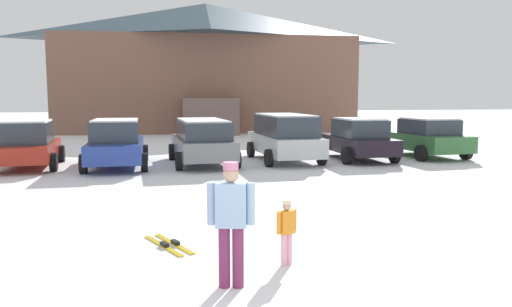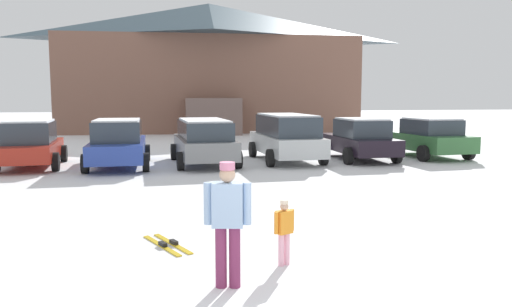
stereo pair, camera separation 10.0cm
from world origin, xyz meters
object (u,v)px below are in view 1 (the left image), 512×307
Objects in this scene: ski_lodge at (206,67)px; skier_adult_in_blue_parka at (231,217)px; parked_red_sedan at (29,144)px; parked_green_coupe at (426,137)px; parked_grey_wagon at (202,140)px; skier_child_in_orange_jacket at (287,228)px; parked_black_sedan at (358,139)px; parked_silver_wagon at (284,136)px; parked_blue_hatchback at (116,143)px; pair_of_skis at (169,244)px.

ski_lodge is 31.86m from skier_adult_in_blue_parka.
parked_green_coupe is (15.40, 0.12, -0.01)m from parked_red_sedan.
ski_lodge reaches higher than parked_grey_wagon.
parked_grey_wagon is 4.89× the size of skier_child_in_orange_jacket.
parked_green_coupe is at bearing 4.93° from parked_black_sedan.
parked_blue_hatchback is at bearing -175.94° from parked_silver_wagon.
parked_grey_wagon is 1.14× the size of parked_black_sedan.
parked_green_coupe is at bearing 52.47° from skier_child_in_orange_jacket.
skier_adult_in_blue_parka is (-0.71, -12.15, 0.04)m from parked_grey_wagon.
parked_black_sedan is at bearing 60.67° from skier_adult_in_blue_parka.
parked_red_sedan is 11.40m from pair_of_skis.
skier_adult_in_blue_parka is at bearing -128.65° from parked_green_coupe.
parked_red_sedan is 12.27m from parked_black_sedan.
skier_adult_in_blue_parka is at bearing -107.52° from parked_silver_wagon.
parked_blue_hatchback is 1.10× the size of parked_black_sedan.
skier_child_in_orange_jacket is (-2.99, -11.72, -0.41)m from parked_silver_wagon.
skier_child_in_orange_jacket is at bearing -61.69° from parked_red_sedan.
pair_of_skis is at bearing -135.76° from parked_green_coupe.
ski_lodge is at bearing 75.26° from parked_blue_hatchback.
skier_adult_in_blue_parka is (-10.02, -12.53, 0.12)m from parked_green_coupe.
skier_adult_in_blue_parka is 2.35m from pair_of_skis.
parked_red_sedan is (-8.16, -19.10, -3.89)m from ski_lodge.
parked_grey_wagon is 6.19m from parked_black_sedan.
parked_grey_wagon is 3.23m from parked_silver_wagon.
parked_green_coupe is 3.03× the size of pair_of_skis.
parked_black_sedan is 2.54× the size of skier_adult_in_blue_parka.
parked_black_sedan is 3.10× the size of pair_of_skis.
parked_black_sedan is (9.25, 0.29, -0.02)m from parked_blue_hatchback.
skier_child_in_orange_jacket is (-9.09, -11.83, -0.27)m from parked_green_coupe.
parked_red_sedan reaches higher than pair_of_skis.
skier_child_in_orange_jacket is 2.22m from pair_of_skis.
skier_child_in_orange_jacket is (0.23, -11.45, -0.34)m from parked_grey_wagon.
parked_red_sedan is 9.30m from parked_silver_wagon.
skier_adult_in_blue_parka reaches higher than parked_black_sedan.
parked_blue_hatchback is at bearing -176.74° from parked_grey_wagon.
parked_black_sedan reaches higher than parked_green_coupe.
skier_adult_in_blue_parka is at bearing -143.17° from skier_child_in_orange_jacket.
skier_child_in_orange_jacket is at bearing -127.53° from parked_green_coupe.
parked_grey_wagon is at bearing -177.65° from parked_green_coupe.
parked_red_sedan is 6.09m from parked_grey_wagon.
pair_of_skis is at bearing -114.27° from parked_silver_wagon.
parked_blue_hatchback is at bearing 106.28° from skier_child_in_orange_jacket.
parked_red_sedan reaches higher than skier_child_in_orange_jacket.
parked_blue_hatchback is at bearing -8.26° from parked_red_sedan.
skier_child_in_orange_jacket is at bearing -88.86° from parked_grey_wagon.
parked_red_sedan is at bearing -113.13° from ski_lodge.
ski_lodge is 20.57m from parked_blue_hatchback.
parked_black_sedan reaches higher than skier_child_in_orange_jacket.
parked_black_sedan is at bearing -3.06° from parked_silver_wagon.
parked_red_sedan is at bearing -179.56° from parked_green_coupe.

